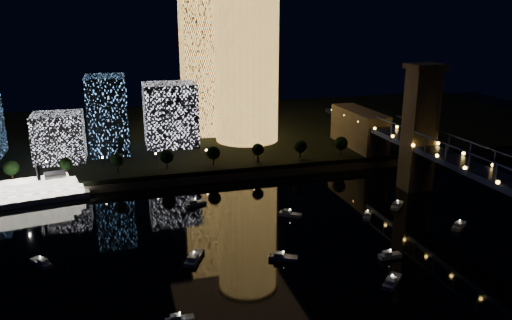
% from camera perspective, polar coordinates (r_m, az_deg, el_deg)
% --- Properties ---
extents(ground, '(520.00, 520.00, 0.00)m').
position_cam_1_polar(ground, '(143.15, 6.19, -12.19)').
color(ground, black).
rests_on(ground, ground).
extents(far_bank, '(420.00, 160.00, 5.00)m').
position_cam_1_polar(far_bank, '(287.88, -5.65, 3.17)').
color(far_bank, black).
rests_on(far_bank, ground).
extents(seawall, '(420.00, 6.00, 3.00)m').
position_cam_1_polar(seawall, '(214.56, -1.91, -1.70)').
color(seawall, '#6B5E4C').
rests_on(seawall, ground).
extents(tower_cylindrical, '(34.00, 34.00, 76.73)m').
position_cam_1_polar(tower_cylindrical, '(253.10, -1.09, 10.83)').
color(tower_cylindrical, '#FFB951').
rests_on(tower_cylindrical, far_bank).
extents(tower_rectangular, '(22.72, 22.72, 72.28)m').
position_cam_1_polar(tower_rectangular, '(269.79, -5.95, 10.60)').
color(tower_rectangular, '#FFB951').
rests_on(tower_rectangular, far_bank).
extents(midrise_blocks, '(108.99, 36.58, 35.81)m').
position_cam_1_polar(midrise_blocks, '(245.34, -18.14, 4.26)').
color(midrise_blocks, white).
rests_on(midrise_blocks, far_bank).
extents(truss_bridge, '(13.00, 266.00, 50.00)m').
position_cam_1_polar(truss_bridge, '(172.96, 26.34, -2.86)').
color(truss_bridge, navy).
rests_on(truss_bridge, ground).
extents(riverboat, '(49.81, 18.37, 14.72)m').
position_cam_1_polar(riverboat, '(205.60, -25.57, -3.53)').
color(riverboat, silver).
rests_on(riverboat, ground).
extents(motorboats, '(137.72, 75.96, 2.78)m').
position_cam_1_polar(motorboats, '(153.70, 2.92, -9.65)').
color(motorboats, silver).
rests_on(motorboats, ground).
extents(esplanade_trees, '(166.09, 6.30, 8.65)m').
position_cam_1_polar(esplanade_trees, '(213.16, -9.44, 0.48)').
color(esplanade_trees, black).
rests_on(esplanade_trees, far_bank).
extents(street_lamps, '(132.70, 0.70, 5.65)m').
position_cam_1_polar(street_lamps, '(218.75, -11.37, 0.40)').
color(street_lamps, black).
rests_on(street_lamps, far_bank).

